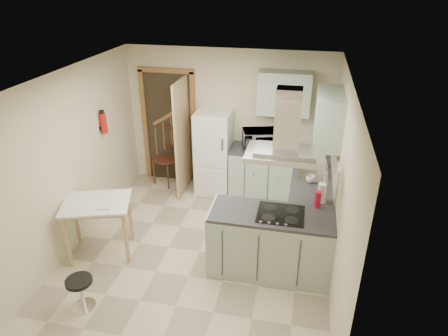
% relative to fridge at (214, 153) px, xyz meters
% --- Properties ---
extents(floor, '(4.20, 4.20, 0.00)m').
position_rel_fridge_xyz_m(floor, '(0.20, -1.80, -0.75)').
color(floor, '#C4B698').
rests_on(floor, ground).
extents(ceiling, '(4.20, 4.20, 0.00)m').
position_rel_fridge_xyz_m(ceiling, '(0.20, -1.80, 1.75)').
color(ceiling, silver).
rests_on(ceiling, back_wall).
extents(back_wall, '(3.60, 0.00, 3.60)m').
position_rel_fridge_xyz_m(back_wall, '(0.20, 0.30, 0.50)').
color(back_wall, beige).
rests_on(back_wall, floor).
extents(left_wall, '(0.00, 4.20, 4.20)m').
position_rel_fridge_xyz_m(left_wall, '(-1.60, -1.80, 0.50)').
color(left_wall, beige).
rests_on(left_wall, floor).
extents(right_wall, '(0.00, 4.20, 4.20)m').
position_rel_fridge_xyz_m(right_wall, '(2.00, -1.80, 0.50)').
color(right_wall, beige).
rests_on(right_wall, floor).
extents(doorway, '(1.10, 0.12, 2.10)m').
position_rel_fridge_xyz_m(doorway, '(-0.90, 0.27, 0.30)').
color(doorway, brown).
rests_on(doorway, floor).
extents(fridge, '(0.60, 0.60, 1.50)m').
position_rel_fridge_xyz_m(fridge, '(0.00, 0.00, 0.00)').
color(fridge, white).
rests_on(fridge, floor).
extents(counter_back, '(1.08, 0.60, 0.90)m').
position_rel_fridge_xyz_m(counter_back, '(0.86, 0.00, -0.30)').
color(counter_back, '#9EB2A0').
rests_on(counter_back, floor).
extents(counter_right, '(0.60, 1.95, 0.90)m').
position_rel_fridge_xyz_m(counter_right, '(1.70, -0.68, -0.30)').
color(counter_right, '#9EB2A0').
rests_on(counter_right, floor).
extents(splashback, '(1.68, 0.02, 0.50)m').
position_rel_fridge_xyz_m(splashback, '(1.16, 0.29, 0.40)').
color(splashback, beige).
rests_on(splashback, counter_back).
extents(wall_cabinet_back, '(0.85, 0.35, 0.70)m').
position_rel_fridge_xyz_m(wall_cabinet_back, '(1.15, 0.12, 1.10)').
color(wall_cabinet_back, '#9EB2A0').
rests_on(wall_cabinet_back, back_wall).
extents(wall_cabinet_right, '(0.35, 0.90, 0.70)m').
position_rel_fridge_xyz_m(wall_cabinet_right, '(1.82, -0.95, 1.10)').
color(wall_cabinet_right, '#9EB2A0').
rests_on(wall_cabinet_right, right_wall).
extents(peninsula, '(1.55, 0.65, 0.90)m').
position_rel_fridge_xyz_m(peninsula, '(1.22, -1.98, -0.30)').
color(peninsula, '#9EB2A0').
rests_on(peninsula, floor).
extents(hob, '(0.58, 0.50, 0.01)m').
position_rel_fridge_xyz_m(hob, '(1.32, -1.98, 0.16)').
color(hob, black).
rests_on(hob, peninsula).
extents(extractor_hood, '(0.90, 0.55, 0.10)m').
position_rel_fridge_xyz_m(extractor_hood, '(1.32, -1.98, 0.97)').
color(extractor_hood, silver).
rests_on(extractor_hood, ceiling).
extents(sink, '(0.45, 0.40, 0.01)m').
position_rel_fridge_xyz_m(sink, '(1.70, -0.85, 0.16)').
color(sink, silver).
rests_on(sink, counter_right).
extents(fire_extinguisher, '(0.10, 0.10, 0.32)m').
position_rel_fridge_xyz_m(fire_extinguisher, '(-1.54, -0.90, 0.75)').
color(fire_extinguisher, '#B2140F').
rests_on(fire_extinguisher, left_wall).
extents(drop_leaf_table, '(1.04, 0.90, 0.83)m').
position_rel_fridge_xyz_m(drop_leaf_table, '(-1.14, -2.09, -0.34)').
color(drop_leaf_table, tan).
rests_on(drop_leaf_table, floor).
extents(bentwood_chair, '(0.58, 0.58, 0.99)m').
position_rel_fridge_xyz_m(bentwood_chair, '(-0.92, 0.09, -0.25)').
color(bentwood_chair, '#512C1B').
rests_on(bentwood_chair, floor).
extents(stool, '(0.34, 0.34, 0.42)m').
position_rel_fridge_xyz_m(stool, '(-0.88, -3.10, -0.54)').
color(stool, black).
rests_on(stool, floor).
extents(microwave, '(0.68, 0.55, 0.33)m').
position_rel_fridge_xyz_m(microwave, '(0.81, -0.00, 0.31)').
color(microwave, black).
rests_on(microwave, counter_back).
extents(kettle, '(0.16, 0.16, 0.19)m').
position_rel_fridge_xyz_m(kettle, '(1.33, -0.03, 0.25)').
color(kettle, silver).
rests_on(kettle, counter_back).
extents(cereal_box, '(0.10, 0.22, 0.32)m').
position_rel_fridge_xyz_m(cereal_box, '(1.05, 0.05, 0.31)').
color(cereal_box, '#BF6516').
rests_on(cereal_box, counter_back).
extents(soap_bottle, '(0.11, 0.11, 0.21)m').
position_rel_fridge_xyz_m(soap_bottle, '(1.84, -0.53, 0.25)').
color(soap_bottle, '#A09FAA').
rests_on(soap_bottle, counter_right).
extents(paper_towel, '(0.12, 0.12, 0.28)m').
position_rel_fridge_xyz_m(paper_towel, '(1.81, -1.56, 0.29)').
color(paper_towel, silver).
rests_on(paper_towel, counter_right).
extents(cup, '(0.15, 0.15, 0.10)m').
position_rel_fridge_xyz_m(cup, '(1.67, -1.04, 0.20)').
color(cup, silver).
rests_on(cup, counter_right).
extents(red_bottle, '(0.10, 0.10, 0.22)m').
position_rel_fridge_xyz_m(red_bottle, '(1.77, -1.71, 0.26)').
color(red_bottle, '#B60F2B').
rests_on(red_bottle, peninsula).
extents(book, '(0.21, 0.26, 0.10)m').
position_rel_fridge_xyz_m(book, '(-1.05, -2.15, 0.13)').
color(book, maroon).
rests_on(book, drop_leaf_table).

